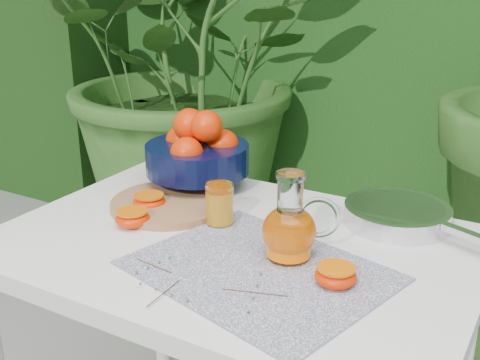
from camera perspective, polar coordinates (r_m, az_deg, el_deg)
The scene contains 10 objects.
potted_plant_left at distance 2.87m, azimuth -4.08°, elevation 11.57°, with size 1.77×1.77×1.77m, color #2C6321.
white_table at distance 1.32m, azimuth -0.44°, elevation -8.91°, with size 1.00×0.70×0.75m.
placemat at distance 1.16m, azimuth 1.80°, elevation -8.57°, with size 0.46×0.36×0.00m, color #0B0E41.
cutting_board at distance 1.46m, azimuth -6.69°, elevation -2.25°, with size 0.28×0.28×0.02m, color #997045.
fruit_bowl at distance 1.55m, azimuth -4.01°, elevation 2.69°, with size 0.31×0.31×0.21m.
juice_pitcher at distance 1.18m, azimuth 4.79°, elevation -4.65°, with size 0.16×0.14×0.18m.
juice_tumbler at distance 1.34m, azimuth -1.94°, elevation -2.36°, with size 0.08×0.08×0.09m.
saute_pan at distance 1.39m, azimuth 14.80°, elevation -3.17°, with size 0.43×0.31×0.04m.
orange_halves at distance 1.30m, azimuth -4.17°, elevation -4.59°, with size 0.60×0.20×0.04m.
thyme_sprigs at distance 1.11m, azimuth -4.57°, elevation -9.72°, with size 0.32×0.20×0.01m.
Camera 1 is at (0.67, -1.07, 1.31)m, focal length 45.00 mm.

